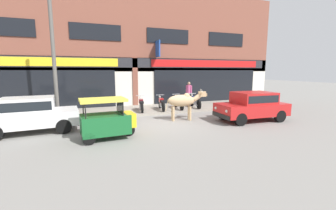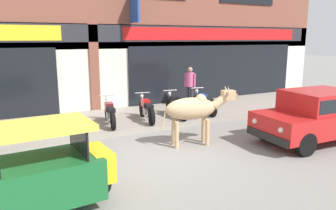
% 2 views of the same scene
% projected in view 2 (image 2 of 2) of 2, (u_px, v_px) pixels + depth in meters
% --- Properties ---
extents(ground_plane, '(90.00, 90.00, 0.00)m').
position_uv_depth(ground_plane, '(158.00, 158.00, 7.99)').
color(ground_plane, gray).
extents(sidewalk, '(19.00, 3.34, 0.14)m').
position_uv_depth(sidewalk, '(109.00, 121.00, 11.33)').
color(sidewalk, gray).
rests_on(sidewalk, ground).
extents(shop_building, '(23.00, 1.40, 8.22)m').
position_uv_depth(shop_building, '(90.00, 10.00, 12.24)').
color(shop_building, brown).
rests_on(shop_building, ground).
extents(cow, '(2.12, 0.86, 1.61)m').
position_uv_depth(cow, '(194.00, 109.00, 8.79)').
color(cow, tan).
rests_on(cow, ground).
extents(car_1, '(3.67, 1.75, 1.46)m').
position_uv_depth(car_1, '(318.00, 114.00, 9.10)').
color(car_1, black).
rests_on(car_1, ground).
extents(auto_rickshaw, '(2.03, 1.27, 1.52)m').
position_uv_depth(auto_rickshaw, '(51.00, 173.00, 5.48)').
color(auto_rickshaw, black).
rests_on(auto_rickshaw, ground).
extents(motorcycle_0, '(0.60, 1.80, 0.88)m').
position_uv_depth(motorcycle_0, '(110.00, 113.00, 10.45)').
color(motorcycle_0, black).
rests_on(motorcycle_0, sidewalk).
extents(motorcycle_1, '(0.60, 1.80, 0.88)m').
position_uv_depth(motorcycle_1, '(147.00, 109.00, 10.98)').
color(motorcycle_1, black).
rests_on(motorcycle_1, sidewalk).
extents(motorcycle_2, '(0.54, 1.81, 0.88)m').
position_uv_depth(motorcycle_2, '(176.00, 106.00, 11.52)').
color(motorcycle_2, black).
rests_on(motorcycle_2, sidewalk).
extents(motorcycle_3, '(0.55, 1.81, 0.88)m').
position_uv_depth(motorcycle_3, '(204.00, 103.00, 12.10)').
color(motorcycle_3, black).
rests_on(motorcycle_3, sidewalk).
extents(pedestrian, '(0.32, 0.45, 1.60)m').
position_uv_depth(pedestrian, '(190.00, 82.00, 13.19)').
color(pedestrian, '#2D2D33').
rests_on(pedestrian, sidewalk).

